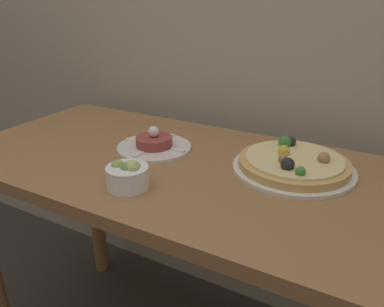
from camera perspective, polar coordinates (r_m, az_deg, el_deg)
dining_table at (r=1.08m, az=-1.74°, el=-7.32°), size 1.32×0.63×0.79m
pizza_plate at (r=1.01m, az=15.20°, el=-1.50°), size 0.31×0.31×0.06m
tartare_plate at (r=1.11m, az=-5.79°, el=1.38°), size 0.22×0.22×0.07m
small_bowl at (r=0.89m, az=-9.76°, el=-3.22°), size 0.10×0.10×0.07m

